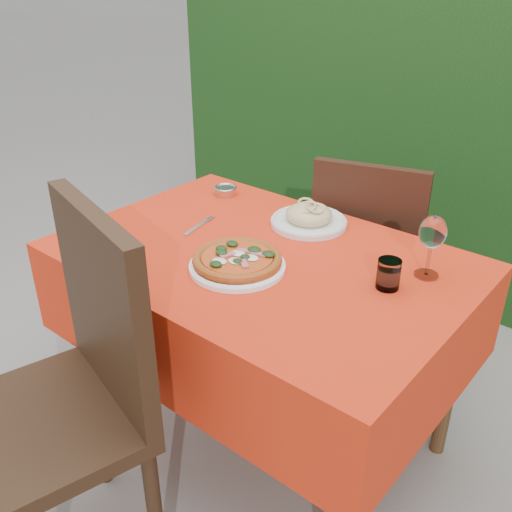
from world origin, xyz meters
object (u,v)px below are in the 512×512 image
Objects in this scene: chair_near at (69,384)px; steel_ramekin at (226,191)px; wine_glass at (433,235)px; water_glass at (388,275)px; pasta_plate at (309,218)px; chair_far at (369,253)px; fork at (196,227)px; pizza_plate at (237,262)px.

steel_ramekin is (-0.33, 0.95, 0.16)m from chair_near.
water_glass is at bearing -112.68° from wine_glass.
steel_ramekin is (-0.82, 0.23, -0.02)m from water_glass.
chair_near is 5.59× the size of wine_glass.
water_glass is at bearing 70.68° from chair_near.
pasta_plate is at bearing 99.89° from chair_near.
water_glass is (0.49, 0.72, 0.18)m from chair_near.
pasta_plate is 3.29× the size of steel_ramekin.
chair_near reaches higher than chair_far.
chair_near is at bearing -124.32° from water_glass.
water_glass is at bearing -6.37° from fork.
chair_far is 10.68× the size of water_glass.
wine_glass is (0.06, 0.13, 0.09)m from water_glass.
water_glass is (0.39, 0.19, 0.01)m from pizza_plate.
wine_glass is at bearing 3.09° from fork.
steel_ramekin is (-0.13, 0.29, 0.01)m from fork.
pizza_plate is 3.30× the size of water_glass.
chair_near is 1.15× the size of chair_far.
pizza_plate is at bearing -144.54° from wine_glass.
water_glass is at bearing 105.95° from chair_far.
chair_far is 0.62m from steel_ramekin.
pizza_plate reaches higher than steel_ramekin.
pizza_plate is (-0.05, -0.72, 0.24)m from chair_far.
chair_near reaches higher than pizza_plate.
wine_glass is at bearing 67.32° from water_glass.
fork is (-0.28, -0.27, -0.02)m from pasta_plate.
pizza_plate is 3.59× the size of steel_ramekin.
pizza_plate is 1.52× the size of fork.
pasta_plate is 0.39m from fork.
pasta_plate is (-0.07, -0.33, 0.25)m from chair_far.
pizza_plate is 0.39m from pasta_plate.
fork is (-0.19, 0.66, 0.14)m from chair_near.
pizza_plate is at bearing -44.20° from steel_ramekin.
wine_glass reaches higher than steel_ramekin.
fork is (-0.74, -0.20, -0.13)m from wine_glass.
fork is at bearing -174.69° from water_glass.
wine_glass is 1.01× the size of fork.
fork is at bearing -136.04° from pasta_plate.
chair_far reaches higher than pizza_plate.
chair_near is at bearing 66.56° from chair_far.
chair_near is at bearing -95.11° from pasta_plate.
pasta_plate is 1.40× the size of fork.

